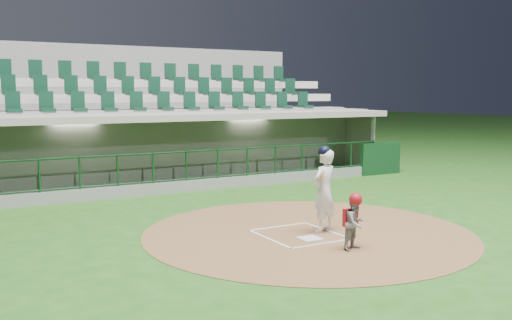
% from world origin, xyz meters
% --- Properties ---
extents(ground, '(120.00, 120.00, 0.00)m').
position_xyz_m(ground, '(0.00, 0.00, 0.00)').
color(ground, '#1E4D16').
rests_on(ground, ground).
extents(dirt_circle, '(7.20, 7.20, 0.01)m').
position_xyz_m(dirt_circle, '(0.30, -0.20, 0.01)').
color(dirt_circle, brown).
rests_on(dirt_circle, ground).
extents(home_plate, '(0.43, 0.43, 0.02)m').
position_xyz_m(home_plate, '(0.00, -0.70, 0.02)').
color(home_plate, silver).
rests_on(home_plate, dirt_circle).
extents(batter_box_chalk, '(1.55, 1.80, 0.01)m').
position_xyz_m(batter_box_chalk, '(0.00, -0.30, 0.02)').
color(batter_box_chalk, white).
rests_on(batter_box_chalk, ground).
extents(dugout_structure, '(16.40, 3.70, 3.00)m').
position_xyz_m(dugout_structure, '(0.04, 7.84, 0.95)').
color(dugout_structure, slate).
rests_on(dugout_structure, ground).
extents(seating_deck, '(17.00, 6.72, 5.15)m').
position_xyz_m(seating_deck, '(0.00, 10.91, 1.42)').
color(seating_deck, gray).
rests_on(seating_deck, ground).
extents(batter, '(0.92, 0.96, 1.90)m').
position_xyz_m(batter, '(0.63, -0.31, 0.96)').
color(batter, white).
rests_on(batter, dirt_circle).
extents(catcher, '(0.59, 0.51, 1.11)m').
position_xyz_m(catcher, '(0.31, -1.77, 0.57)').
color(catcher, gray).
rests_on(catcher, dirt_circle).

